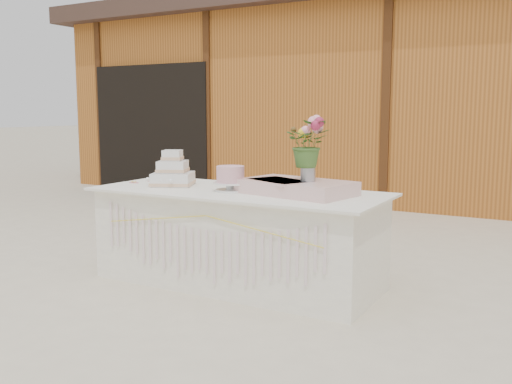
# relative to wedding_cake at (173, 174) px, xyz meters

# --- Properties ---
(ground) EXTENTS (80.00, 80.00, 0.00)m
(ground) POSITION_rel_wedding_cake_xyz_m (0.65, 0.01, -0.87)
(ground) COLOR beige
(ground) RESTS_ON ground
(barn) EXTENTS (12.60, 4.60, 3.30)m
(barn) POSITION_rel_wedding_cake_xyz_m (0.64, 6.00, 0.80)
(barn) COLOR #A96223
(barn) RESTS_ON ground
(cake_table) EXTENTS (2.40, 1.00, 0.77)m
(cake_table) POSITION_rel_wedding_cake_xyz_m (0.65, 0.00, -0.49)
(cake_table) COLOR white
(cake_table) RESTS_ON ground
(wedding_cake) EXTENTS (0.45, 0.45, 0.30)m
(wedding_cake) POSITION_rel_wedding_cake_xyz_m (0.00, 0.00, 0.00)
(wedding_cake) COLOR white
(wedding_cake) RESTS_ON cake_table
(pink_cake_stand) EXTENTS (0.28, 0.28, 0.20)m
(pink_cake_stand) POSITION_rel_wedding_cake_xyz_m (0.62, -0.06, 0.01)
(pink_cake_stand) COLOR white
(pink_cake_stand) RESTS_ON cake_table
(satin_runner) EXTENTS (0.93, 0.65, 0.11)m
(satin_runner) POSITION_rel_wedding_cake_xyz_m (1.15, 0.05, -0.05)
(satin_runner) COLOR beige
(satin_runner) RESTS_ON cake_table
(flower_vase) EXTENTS (0.11, 0.11, 0.15)m
(flower_vase) POSITION_rel_wedding_cake_xyz_m (1.25, 0.04, 0.08)
(flower_vase) COLOR #A5A5A9
(flower_vase) RESTS_ON satin_runner
(bouquet) EXTENTS (0.40, 0.37, 0.36)m
(bouquet) POSITION_rel_wedding_cake_xyz_m (1.25, 0.04, 0.34)
(bouquet) COLOR #3C6127
(bouquet) RESTS_ON flower_vase
(loose_flowers) EXTENTS (0.15, 0.30, 0.02)m
(loose_flowers) POSITION_rel_wedding_cake_xyz_m (-0.41, 0.02, -0.10)
(loose_flowers) COLOR pink
(loose_flowers) RESTS_ON cake_table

